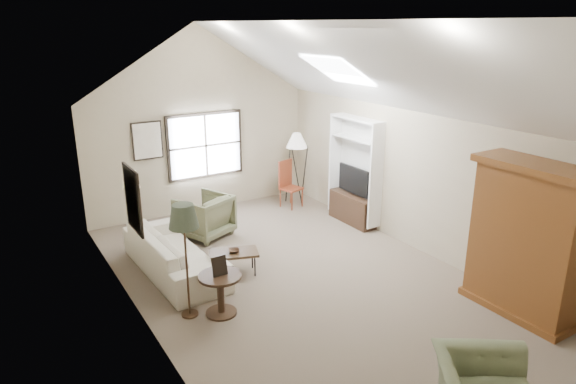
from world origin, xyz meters
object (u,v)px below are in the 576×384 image
sofa (174,252)px  armchair_far (204,216)px  armoire (528,240)px  coffee_table (234,263)px  side_chair (291,184)px  side_table (221,294)px

sofa → armchair_far: bearing=-43.6°
armoire → coffee_table: bearing=133.2°
armoire → side_chair: bearing=94.5°
armchair_far → armoire: bearing=95.8°
side_table → side_chair: (3.26, 3.31, 0.22)m
armoire → side_table: (-3.69, 2.18, -0.79)m
armoire → sofa: 5.40m
armoire → armchair_far: (-2.76, 4.94, -0.69)m
sofa → armchair_far: 1.56m
coffee_table → side_chair: size_ratio=0.74×
armoire → side_table: 4.36m
sofa → armoire: bearing=-137.1°
coffee_table → side_chair: (2.56, 2.31, 0.33)m
armchair_far → coffee_table: size_ratio=1.17×
armchair_far → side_chair: side_chair is taller
armchair_far → sofa: bearing=25.3°
side_table → side_chair: 4.65m
side_table → coffee_table: bearing=55.0°
armchair_far → side_chair: (2.33, 0.54, 0.11)m
armchair_far → coffee_table: (-0.23, -1.76, -0.21)m
coffee_table → side_table: side_table is taller
sofa → side_table: 1.60m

